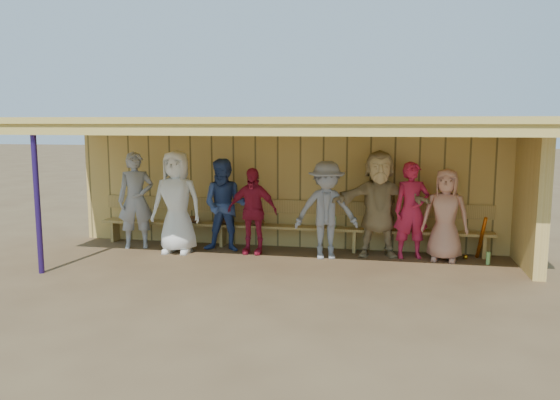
# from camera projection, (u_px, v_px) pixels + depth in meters

# --- Properties ---
(ground) EXTENTS (90.00, 90.00, 0.00)m
(ground) POSITION_uv_depth(u_px,v_px,m) (276.00, 262.00, 9.52)
(ground) COLOR brown
(ground) RESTS_ON ground
(player_a) EXTENTS (0.79, 0.65, 1.86)m
(player_a) POSITION_uv_depth(u_px,v_px,m) (136.00, 200.00, 10.52)
(player_a) COLOR #94979D
(player_a) RESTS_ON ground
(player_b) EXTENTS (0.95, 0.63, 1.91)m
(player_b) POSITION_uv_depth(u_px,v_px,m) (177.00, 202.00, 10.11)
(player_b) COLOR white
(player_b) RESTS_ON ground
(player_c) EXTENTS (0.88, 0.70, 1.75)m
(player_c) POSITION_uv_depth(u_px,v_px,m) (225.00, 205.00, 10.25)
(player_c) COLOR #314887
(player_c) RESTS_ON ground
(player_d) EXTENTS (0.95, 0.43, 1.60)m
(player_d) POSITION_uv_depth(u_px,v_px,m) (252.00, 211.00, 10.08)
(player_d) COLOR #AB1B35
(player_d) RESTS_ON ground
(player_e) EXTENTS (1.25, 0.91, 1.75)m
(player_e) POSITION_uv_depth(u_px,v_px,m) (326.00, 210.00, 9.70)
(player_e) COLOR gray
(player_e) RESTS_ON ground
(player_f) EXTENTS (1.84, 0.77, 1.93)m
(player_f) POSITION_uv_depth(u_px,v_px,m) (379.00, 204.00, 9.83)
(player_f) COLOR tan
(player_f) RESTS_ON ground
(player_g) EXTENTS (0.70, 0.53, 1.73)m
(player_g) POSITION_uv_depth(u_px,v_px,m) (411.00, 210.00, 9.72)
(player_g) COLOR #C11E40
(player_g) RESTS_ON ground
(player_h) EXTENTS (0.88, 0.65, 1.63)m
(player_h) POSITION_uv_depth(u_px,v_px,m) (445.00, 215.00, 9.54)
(player_h) COLOR tan
(player_h) RESTS_ON ground
(dugout_structure) EXTENTS (8.80, 3.20, 2.50)m
(dugout_structure) POSITION_uv_depth(u_px,v_px,m) (305.00, 163.00, 9.87)
(dugout_structure) COLOR tan
(dugout_structure) RESTS_ON ground
(bench) EXTENTS (7.60, 0.34, 0.93)m
(bench) POSITION_uv_depth(u_px,v_px,m) (288.00, 221.00, 10.53)
(bench) COLOR tan
(bench) RESTS_ON ground
(dugout_equipment) EXTENTS (5.68, 0.62, 0.80)m
(dugout_equipment) POSITION_uv_depth(u_px,v_px,m) (264.00, 224.00, 10.49)
(dugout_equipment) COLOR orange
(dugout_equipment) RESTS_ON ground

